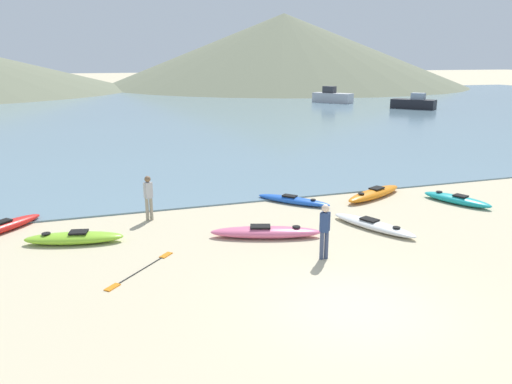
% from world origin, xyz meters
% --- Properties ---
extents(ground_plane, '(400.00, 400.00, 0.00)m').
position_xyz_m(ground_plane, '(0.00, 0.00, 0.00)').
color(ground_plane, '#C6B793').
extents(bay_water, '(160.00, 70.00, 0.06)m').
position_xyz_m(bay_water, '(0.00, 44.06, 0.03)').
color(bay_water, slate).
rests_on(bay_water, ground_plane).
extents(far_hill_midleft, '(74.54, 74.54, 14.61)m').
position_xyz_m(far_hill_midleft, '(34.72, 92.25, 7.30)').
color(far_hill_midleft, '#6B7056').
rests_on(far_hill_midleft, ground_plane).
extents(kayak_on_sand_0, '(3.62, 1.83, 0.40)m').
position_xyz_m(kayak_on_sand_0, '(-0.44, 5.10, 0.18)').
color(kayak_on_sand_0, '#E5668C').
rests_on(kayak_on_sand_0, ground_plane).
extents(kayak_on_sand_1, '(3.11, 1.40, 0.39)m').
position_xyz_m(kayak_on_sand_1, '(-6.30, 6.51, 0.17)').
color(kayak_on_sand_1, '#8CCC2D').
rests_on(kayak_on_sand_1, ground_plane).
extents(kayak_on_sand_2, '(1.93, 3.29, 0.32)m').
position_xyz_m(kayak_on_sand_2, '(3.29, 4.73, 0.14)').
color(kayak_on_sand_2, white).
rests_on(kayak_on_sand_2, ground_plane).
extents(kayak_on_sand_4, '(1.76, 2.85, 0.37)m').
position_xyz_m(kayak_on_sand_4, '(8.08, 6.34, 0.16)').
color(kayak_on_sand_4, teal).
rests_on(kayak_on_sand_4, ground_plane).
extents(kayak_on_sand_5, '(2.52, 2.70, 0.32)m').
position_xyz_m(kayak_on_sand_5, '(1.90, 8.42, 0.14)').
color(kayak_on_sand_5, blue).
rests_on(kayak_on_sand_5, ground_plane).
extents(kayak_on_sand_6, '(3.46, 2.19, 0.40)m').
position_xyz_m(kayak_on_sand_6, '(5.42, 8.14, 0.18)').
color(kayak_on_sand_6, orange).
rests_on(kayak_on_sand_6, ground_plane).
extents(person_near_foreground, '(0.33, 0.28, 1.63)m').
position_xyz_m(person_near_foreground, '(0.54, 2.89, 0.93)').
color(person_near_foreground, '#384260').
rests_on(person_near_foreground, ground_plane).
extents(person_near_waterline, '(0.33, 0.24, 1.62)m').
position_xyz_m(person_near_waterline, '(-3.78, 8.10, 0.93)').
color(person_near_waterline, gray).
rests_on(person_near_waterline, ground_plane).
extents(moored_boat_0, '(4.46, 4.83, 1.77)m').
position_xyz_m(moored_boat_0, '(29.64, 39.28, 0.68)').
color(moored_boat_0, black).
rests_on(moored_boat_0, bay_water).
extents(moored_boat_1, '(4.29, 5.19, 2.05)m').
position_xyz_m(moored_boat_1, '(24.63, 49.61, 0.78)').
color(moored_boat_1, '#B2B2B7').
rests_on(moored_boat_1, bay_water).
extents(loose_paddle, '(2.04, 2.14, 0.03)m').
position_xyz_m(loose_paddle, '(-4.55, 3.73, 0.01)').
color(loose_paddle, black).
rests_on(loose_paddle, ground_plane).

